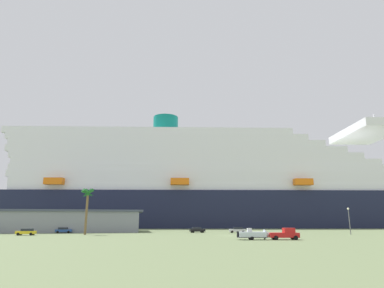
{
  "coord_description": "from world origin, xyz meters",
  "views": [
    {
      "loc": [
        -19.22,
        -78.29,
        3.74
      ],
      "look_at": [
        -4.48,
        30.28,
        29.63
      ],
      "focal_mm": 30.01,
      "sensor_mm": 36.0,
      "label": 1
    }
  ],
  "objects_px": {
    "small_boat_on_trailer": "(256,235)",
    "parked_car_black_coupe": "(197,230)",
    "parked_car_yellow_taxi": "(26,232)",
    "cruise_ship": "(230,189)",
    "parked_car_silver_sedan": "(237,230)",
    "palm_tree": "(88,197)",
    "pickup_truck": "(285,234)",
    "parked_car_blue_suv": "(64,230)",
    "street_lamp": "(349,217)"
  },
  "relations": [
    {
      "from": "small_boat_on_trailer",
      "to": "parked_car_black_coupe",
      "type": "height_order",
      "value": "small_boat_on_trailer"
    },
    {
      "from": "parked_car_black_coupe",
      "to": "parked_car_yellow_taxi",
      "type": "bearing_deg",
      "value": -166.5
    },
    {
      "from": "cruise_ship",
      "to": "parked_car_black_coupe",
      "type": "xyz_separation_m",
      "value": [
        -25.39,
        -57.84,
        -17.42
      ]
    },
    {
      "from": "parked_car_silver_sedan",
      "to": "palm_tree",
      "type": "bearing_deg",
      "value": -171.8
    },
    {
      "from": "pickup_truck",
      "to": "parked_car_silver_sedan",
      "type": "bearing_deg",
      "value": 90.22
    },
    {
      "from": "cruise_ship",
      "to": "pickup_truck",
      "type": "height_order",
      "value": "cruise_ship"
    },
    {
      "from": "parked_car_yellow_taxi",
      "to": "parked_car_blue_suv",
      "type": "relative_size",
      "value": 0.98
    },
    {
      "from": "parked_car_blue_suv",
      "to": "parked_car_black_coupe",
      "type": "bearing_deg",
      "value": -2.76
    },
    {
      "from": "palm_tree",
      "to": "parked_car_blue_suv",
      "type": "relative_size",
      "value": 2.58
    },
    {
      "from": "parked_car_silver_sedan",
      "to": "parked_car_blue_suv",
      "type": "distance_m",
      "value": 49.81
    },
    {
      "from": "street_lamp",
      "to": "parked_car_black_coupe",
      "type": "relative_size",
      "value": 1.46
    },
    {
      "from": "street_lamp",
      "to": "parked_car_blue_suv",
      "type": "xyz_separation_m",
      "value": [
        -74.59,
        20.61,
        -3.67
      ]
    },
    {
      "from": "street_lamp",
      "to": "parked_car_silver_sedan",
      "type": "height_order",
      "value": "street_lamp"
    },
    {
      "from": "small_boat_on_trailer",
      "to": "parked_car_yellow_taxi",
      "type": "height_order",
      "value": "small_boat_on_trailer"
    },
    {
      "from": "pickup_truck",
      "to": "parked_car_blue_suv",
      "type": "distance_m",
      "value": 62.4
    },
    {
      "from": "street_lamp",
      "to": "parked_car_silver_sedan",
      "type": "distance_m",
      "value": 29.94
    },
    {
      "from": "small_boat_on_trailer",
      "to": "street_lamp",
      "type": "distance_m",
      "value": 34.81
    },
    {
      "from": "parked_car_yellow_taxi",
      "to": "parked_car_blue_suv",
      "type": "bearing_deg",
      "value": 64.68
    },
    {
      "from": "palm_tree",
      "to": "parked_car_yellow_taxi",
      "type": "xyz_separation_m",
      "value": [
        -13.61,
        -1.83,
        -8.58
      ]
    },
    {
      "from": "cruise_ship",
      "to": "parked_car_black_coupe",
      "type": "bearing_deg",
      "value": -113.7
    },
    {
      "from": "parked_car_yellow_taxi",
      "to": "parked_car_silver_sedan",
      "type": "bearing_deg",
      "value": 8.07
    },
    {
      "from": "small_boat_on_trailer",
      "to": "street_lamp",
      "type": "height_order",
      "value": "street_lamp"
    },
    {
      "from": "palm_tree",
      "to": "parked_car_black_coupe",
      "type": "distance_m",
      "value": 32.73
    },
    {
      "from": "pickup_truck",
      "to": "parked_car_yellow_taxi",
      "type": "relative_size",
      "value": 1.29
    },
    {
      "from": "pickup_truck",
      "to": "parked_car_silver_sedan",
      "type": "xyz_separation_m",
      "value": [
        -0.13,
        33.17,
        -0.21
      ]
    },
    {
      "from": "street_lamp",
      "to": "parked_car_black_coupe",
      "type": "height_order",
      "value": "street_lamp"
    },
    {
      "from": "pickup_truck",
      "to": "parked_car_blue_suv",
      "type": "xyz_separation_m",
      "value": [
        -49.73,
        37.69,
        -0.21
      ]
    },
    {
      "from": "parked_car_silver_sedan",
      "to": "street_lamp",
      "type": "bearing_deg",
      "value": -32.76
    },
    {
      "from": "pickup_truck",
      "to": "street_lamp",
      "type": "bearing_deg",
      "value": 34.5
    },
    {
      "from": "palm_tree",
      "to": "parked_car_black_coupe",
      "type": "bearing_deg",
      "value": 16.02
    },
    {
      "from": "pickup_truck",
      "to": "parked_car_blue_suv",
      "type": "relative_size",
      "value": 1.27
    },
    {
      "from": "pickup_truck",
      "to": "parked_car_black_coupe",
      "type": "bearing_deg",
      "value": 107.96
    },
    {
      "from": "small_boat_on_trailer",
      "to": "palm_tree",
      "type": "relative_size",
      "value": 0.61
    },
    {
      "from": "street_lamp",
      "to": "parked_car_yellow_taxi",
      "type": "height_order",
      "value": "street_lamp"
    },
    {
      "from": "palm_tree",
      "to": "pickup_truck",
      "type": "bearing_deg",
      "value": -32.87
    },
    {
      "from": "small_boat_on_trailer",
      "to": "parked_car_black_coupe",
      "type": "relative_size",
      "value": 1.54
    },
    {
      "from": "pickup_truck",
      "to": "parked_car_blue_suv",
      "type": "bearing_deg",
      "value": 142.84
    },
    {
      "from": "cruise_ship",
      "to": "small_boat_on_trailer",
      "type": "bearing_deg",
      "value": -101.75
    },
    {
      "from": "parked_car_black_coupe",
      "to": "parked_car_blue_suv",
      "type": "distance_m",
      "value": 38.15
    },
    {
      "from": "cruise_ship",
      "to": "parked_car_black_coupe",
      "type": "distance_m",
      "value": 65.53
    },
    {
      "from": "palm_tree",
      "to": "parked_car_silver_sedan",
      "type": "height_order",
      "value": "palm_tree"
    },
    {
      "from": "pickup_truck",
      "to": "parked_car_yellow_taxi",
      "type": "xyz_separation_m",
      "value": [
        -55.6,
        25.3,
        -0.21
      ]
    },
    {
      "from": "parked_car_silver_sedan",
      "to": "parked_car_yellow_taxi",
      "type": "xyz_separation_m",
      "value": [
        -55.47,
        -7.87,
        -0.0
      ]
    },
    {
      "from": "small_boat_on_trailer",
      "to": "parked_car_black_coupe",
      "type": "xyz_separation_m",
      "value": [
        -6.03,
        35.25,
        -0.13
      ]
    },
    {
      "from": "street_lamp",
      "to": "small_boat_on_trailer",
      "type": "bearing_deg",
      "value": -151.57
    },
    {
      "from": "pickup_truck",
      "to": "parked_car_yellow_taxi",
      "type": "bearing_deg",
      "value": 155.53
    },
    {
      "from": "cruise_ship",
      "to": "street_lamp",
      "type": "distance_m",
      "value": 78.62
    },
    {
      "from": "cruise_ship",
      "to": "parked_car_blue_suv",
      "type": "xyz_separation_m",
      "value": [
        -63.5,
        -56.0,
        -17.42
      ]
    },
    {
      "from": "parked_car_yellow_taxi",
      "to": "parked_car_blue_suv",
      "type": "height_order",
      "value": "same"
    },
    {
      "from": "cruise_ship",
      "to": "parked_car_silver_sedan",
      "type": "relative_size",
      "value": 55.6
    }
  ]
}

